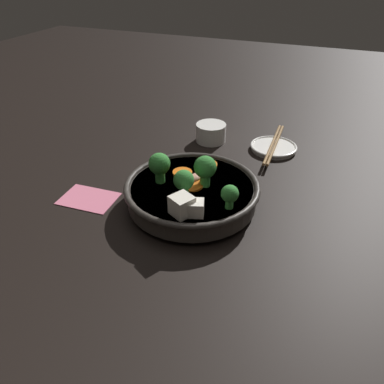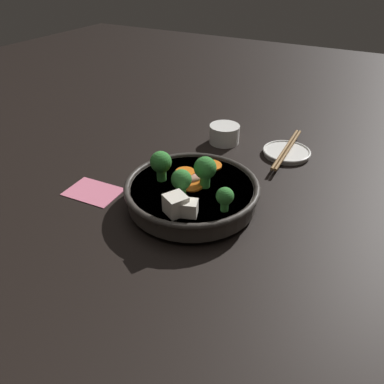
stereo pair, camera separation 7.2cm
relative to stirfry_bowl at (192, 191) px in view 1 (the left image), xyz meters
The scene contains 6 objects.
ground_plane 0.04m from the stirfry_bowl, 96.99° to the left, with size 3.00×3.00×0.00m, color black.
stirfry_bowl is the anchor object (origin of this frame).
side_saucer 0.32m from the stirfry_bowl, 71.51° to the left, with size 0.12×0.12×0.01m.
tea_cup 0.30m from the stirfry_bowl, 102.28° to the left, with size 0.08×0.08×0.05m.
napkin 0.21m from the stirfry_bowl, 164.51° to the right, with size 0.11×0.08×0.00m.
chopsticks_pair 0.31m from the stirfry_bowl, 71.51° to the left, with size 0.02×0.23×0.01m.
Camera 1 is at (0.22, -0.56, 0.43)m, focal length 35.00 mm.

